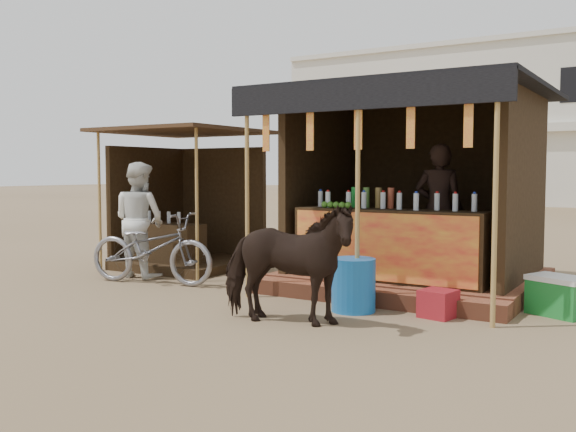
% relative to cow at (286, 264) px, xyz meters
% --- Properties ---
extents(ground, '(120.00, 120.00, 0.00)m').
position_rel_cow_xyz_m(ground, '(-0.65, -0.51, -0.67)').
color(ground, '#846B4C').
rests_on(ground, ground).
extents(main_stall, '(3.60, 3.61, 2.78)m').
position_rel_cow_xyz_m(main_stall, '(0.37, 2.86, 0.36)').
color(main_stall, brown).
rests_on(main_stall, ground).
extents(secondary_stall, '(2.40, 2.40, 2.38)m').
position_rel_cow_xyz_m(secondary_stall, '(-3.82, 2.73, 0.18)').
color(secondary_stall, '#322212').
rests_on(secondary_stall, ground).
extents(cow, '(1.70, 1.05, 1.34)m').
position_rel_cow_xyz_m(cow, '(0.00, 0.00, 0.00)').
color(cow, black).
rests_on(cow, ground).
extents(motorbike, '(2.12, 1.09, 1.06)m').
position_rel_cow_xyz_m(motorbike, '(-3.05, 1.13, -0.14)').
color(motorbike, gray).
rests_on(motorbike, ground).
extents(bystander, '(0.92, 0.73, 1.82)m').
position_rel_cow_xyz_m(bystander, '(-3.65, 1.49, 0.24)').
color(bystander, silver).
rests_on(bystander, ground).
extents(blue_barrel, '(0.60, 0.60, 0.64)m').
position_rel_cow_xyz_m(blue_barrel, '(0.33, 0.99, -0.35)').
color(blue_barrel, '#1764B1').
rests_on(blue_barrel, ground).
extents(red_crate, '(0.42, 0.42, 0.32)m').
position_rel_cow_xyz_m(red_crate, '(1.30, 1.21, -0.51)').
color(red_crate, maroon).
rests_on(red_crate, ground).
extents(cooler, '(0.76, 0.66, 0.46)m').
position_rel_cow_xyz_m(cooler, '(2.46, 2.03, -0.44)').
color(cooler, '#1C7F2F').
rests_on(cooler, ground).
extents(background_building, '(26.00, 7.45, 8.18)m').
position_rel_cow_xyz_m(background_building, '(-2.65, 29.44, 3.31)').
color(background_building, silver).
rests_on(background_building, ground).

